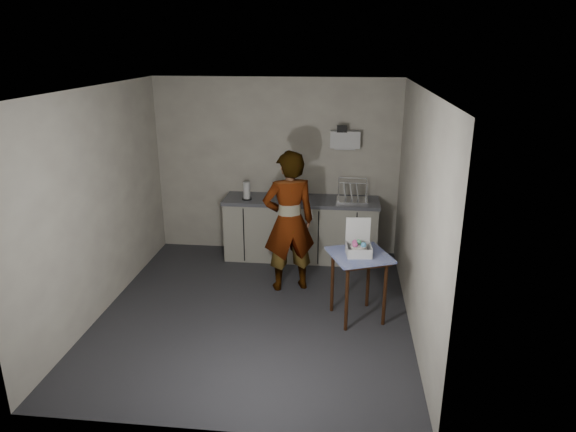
# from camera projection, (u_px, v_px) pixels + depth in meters

# --- Properties ---
(ground) EXTENTS (4.00, 4.00, 0.00)m
(ground) POSITION_uv_depth(u_px,v_px,m) (255.00, 312.00, 6.13)
(ground) COLOR #2D2D32
(ground) RESTS_ON ground
(wall_back) EXTENTS (3.60, 0.02, 2.60)m
(wall_back) POSITION_uv_depth(u_px,v_px,m) (276.00, 167.00, 7.59)
(wall_back) COLOR #B2A89B
(wall_back) RESTS_ON ground
(wall_right) EXTENTS (0.02, 4.00, 2.60)m
(wall_right) POSITION_uv_depth(u_px,v_px,m) (416.00, 214.00, 5.53)
(wall_right) COLOR #B2A89B
(wall_right) RESTS_ON ground
(wall_left) EXTENTS (0.02, 4.00, 2.60)m
(wall_left) POSITION_uv_depth(u_px,v_px,m) (100.00, 203.00, 5.90)
(wall_left) COLOR #B2A89B
(wall_left) RESTS_ON ground
(ceiling) EXTENTS (3.60, 4.00, 0.01)m
(ceiling) POSITION_uv_depth(u_px,v_px,m) (250.00, 89.00, 5.30)
(ceiling) COLOR silver
(ceiling) RESTS_ON wall_back
(kitchen_counter) EXTENTS (2.24, 0.62, 0.91)m
(kitchen_counter) POSITION_uv_depth(u_px,v_px,m) (301.00, 230.00, 7.55)
(kitchen_counter) COLOR black
(kitchen_counter) RESTS_ON ground
(wall_shelf) EXTENTS (0.42, 0.18, 0.37)m
(wall_shelf) POSITION_uv_depth(u_px,v_px,m) (345.00, 140.00, 7.28)
(wall_shelf) COLOR white
(wall_shelf) RESTS_ON ground
(side_table) EXTENTS (0.81, 0.81, 0.80)m
(side_table) POSITION_uv_depth(u_px,v_px,m) (359.00, 262.00, 5.78)
(side_table) COLOR #361B0C
(side_table) RESTS_ON ground
(standing_man) EXTENTS (0.77, 0.63, 1.83)m
(standing_man) POSITION_uv_depth(u_px,v_px,m) (289.00, 222.00, 6.45)
(standing_man) COLOR #B2A593
(standing_man) RESTS_ON ground
(soap_bottle) EXTENTS (0.16, 0.16, 0.31)m
(soap_bottle) POSITION_uv_depth(u_px,v_px,m) (289.00, 189.00, 7.31)
(soap_bottle) COLOR black
(soap_bottle) RESTS_ON kitchen_counter
(soda_can) EXTENTS (0.07, 0.07, 0.14)m
(soda_can) POSITION_uv_depth(u_px,v_px,m) (299.00, 195.00, 7.37)
(soda_can) COLOR red
(soda_can) RESTS_ON kitchen_counter
(dark_bottle) EXTENTS (0.08, 0.08, 0.27)m
(dark_bottle) POSITION_uv_depth(u_px,v_px,m) (289.00, 189.00, 7.42)
(dark_bottle) COLOR black
(dark_bottle) RESTS_ON kitchen_counter
(paper_towel) EXTENTS (0.14, 0.14, 0.26)m
(paper_towel) POSITION_uv_depth(u_px,v_px,m) (247.00, 191.00, 7.35)
(paper_towel) COLOR black
(paper_towel) RESTS_ON kitchen_counter
(dish_rack) EXTENTS (0.44, 0.33, 0.31)m
(dish_rack) POSITION_uv_depth(u_px,v_px,m) (352.00, 196.00, 7.30)
(dish_rack) COLOR white
(dish_rack) RESTS_ON kitchen_counter
(bakery_box) EXTENTS (0.30, 0.31, 0.39)m
(bakery_box) POSITION_uv_depth(u_px,v_px,m) (359.00, 247.00, 5.72)
(bakery_box) COLOR white
(bakery_box) RESTS_ON side_table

